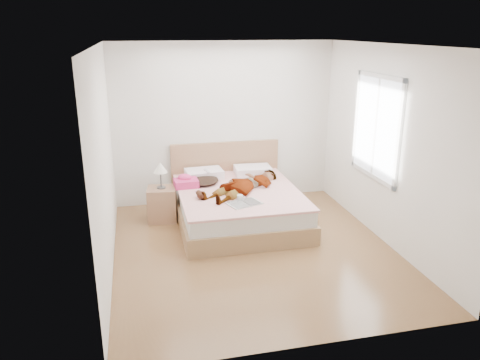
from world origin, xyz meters
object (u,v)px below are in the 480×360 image
Objects in this scene: woman at (245,182)px; bed at (237,203)px; towel at (186,182)px; nightstand at (162,202)px; magazine at (244,203)px; coffee_mug at (240,198)px; plush_toy at (201,195)px; phone at (207,171)px.

bed reaches higher than woman.
nightstand reaches higher than towel.
bed reaches higher than magazine.
magazine is at bearing -73.20° from coffee_mug.
plush_toy is at bearing -151.50° from bed.
phone is at bearing -166.76° from woman.
woman is at bearing 21.72° from plush_toy.
towel is at bearing 104.53° from plush_toy.
woman reaches higher than magazine.
plush_toy is 0.24× the size of nightstand.
plush_toy is at bearing -75.47° from towel.
phone is 0.11× the size of nightstand.
woman is 14.95× the size of phone.
coffee_mug is 1.32m from nightstand.
coffee_mug is (-0.08, -0.54, 0.28)m from bed.
nightstand is at bearing 139.73° from magazine.
coffee_mug is 0.55× the size of plush_toy.
towel is at bearing 158.30° from phone.
nightstand is at bearing 167.33° from bed.
phone is at bearing 16.40° from towel.
magazine is 1.40m from nightstand.
woman is 0.53m from coffee_mug.
plush_toy is at bearing -106.38° from woman.
phone reaches higher than magazine.
phone is at bearing 138.05° from bed.
phone is 0.37m from towel.
towel is at bearing 129.67° from coffee_mug.
bed is 0.73m from plush_toy.
magazine is 0.64m from plush_toy.
magazine is at bearing -52.62° from towel.
bed is 17.15× the size of coffee_mug.
phone is 0.05× the size of bed.
bed is 2.29× the size of nightstand.
bed reaches higher than towel.
plush_toy is 0.81m from nightstand.
bed is at bearing 28.50° from plush_toy.
towel is at bearing -147.79° from woman.
bed is at bearing 86.18° from magazine.
woman is at bearing -76.76° from phone.
nightstand is (-0.37, -0.01, -0.28)m from towel.
coffee_mug is at bearing -23.25° from plush_toy.
towel is at bearing 160.76° from bed.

